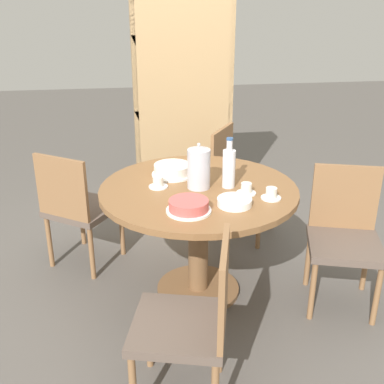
{
  "coord_description": "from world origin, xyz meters",
  "views": [
    {
      "loc": [
        -0.4,
        -2.6,
        1.82
      ],
      "look_at": [
        0.0,
        0.28,
        0.58
      ],
      "focal_mm": 45.0,
      "sensor_mm": 36.0,
      "label": 1
    }
  ],
  "objects_px": {
    "chair_c": "(192,320)",
    "chair_d": "(344,234)",
    "water_bottle": "(229,167)",
    "cup_a": "(271,194)",
    "chair_a": "(238,180)",
    "coffee_pot": "(199,167)",
    "chair_b": "(78,206)",
    "cake_main": "(172,170)",
    "bookshelf": "(182,113)",
    "cake_second": "(189,206)",
    "cup_b": "(246,190)",
    "cup_c": "(158,183)"
  },
  "relations": [
    {
      "from": "chair_c",
      "to": "chair_d",
      "type": "distance_m",
      "value": 1.22
    },
    {
      "from": "water_bottle",
      "to": "cup_a",
      "type": "xyz_separation_m",
      "value": [
        0.2,
        -0.2,
        -0.1
      ]
    },
    {
      "from": "chair_a",
      "to": "coffee_pot",
      "type": "height_order",
      "value": "coffee_pot"
    },
    {
      "from": "chair_b",
      "to": "cake_main",
      "type": "bearing_deg",
      "value": -165.35
    },
    {
      "from": "chair_c",
      "to": "coffee_pot",
      "type": "bearing_deg",
      "value": -176.05
    },
    {
      "from": "bookshelf",
      "to": "cake_second",
      "type": "bearing_deg",
      "value": 84.17
    },
    {
      "from": "cake_second",
      "to": "coffee_pot",
      "type": "bearing_deg",
      "value": 72.38
    },
    {
      "from": "cake_second",
      "to": "chair_c",
      "type": "bearing_deg",
      "value": -96.04
    },
    {
      "from": "chair_d",
      "to": "cup_b",
      "type": "relative_size",
      "value": 7.43
    },
    {
      "from": "water_bottle",
      "to": "cup_c",
      "type": "bearing_deg",
      "value": 173.08
    },
    {
      "from": "coffee_pot",
      "to": "chair_b",
      "type": "bearing_deg",
      "value": 150.01
    },
    {
      "from": "coffee_pot",
      "to": "cup_a",
      "type": "distance_m",
      "value": 0.45
    },
    {
      "from": "cup_a",
      "to": "cup_b",
      "type": "relative_size",
      "value": 1.0
    },
    {
      "from": "chair_c",
      "to": "cup_a",
      "type": "distance_m",
      "value": 0.89
    },
    {
      "from": "coffee_pot",
      "to": "water_bottle",
      "type": "xyz_separation_m",
      "value": [
        0.18,
        -0.01,
        -0.0
      ]
    },
    {
      "from": "cake_second",
      "to": "cup_c",
      "type": "xyz_separation_m",
      "value": [
        -0.13,
        0.36,
        -0.01
      ]
    },
    {
      "from": "cake_main",
      "to": "cake_second",
      "type": "height_order",
      "value": "cake_main"
    },
    {
      "from": "bookshelf",
      "to": "chair_a",
      "type": "bearing_deg",
      "value": 119.41
    },
    {
      "from": "cake_main",
      "to": "cake_second",
      "type": "xyz_separation_m",
      "value": [
        0.03,
        -0.54,
        -0.0
      ]
    },
    {
      "from": "cup_a",
      "to": "cake_second",
      "type": "bearing_deg",
      "value": -167.65
    },
    {
      "from": "chair_d",
      "to": "chair_a",
      "type": "bearing_deg",
      "value": 130.89
    },
    {
      "from": "cup_a",
      "to": "cup_b",
      "type": "xyz_separation_m",
      "value": [
        -0.12,
        0.09,
        0.0
      ]
    },
    {
      "from": "bookshelf",
      "to": "cake_second",
      "type": "height_order",
      "value": "bookshelf"
    },
    {
      "from": "cake_main",
      "to": "bookshelf",
      "type": "bearing_deg",
      "value": 80.04
    },
    {
      "from": "chair_b",
      "to": "chair_c",
      "type": "height_order",
      "value": "same"
    },
    {
      "from": "chair_a",
      "to": "water_bottle",
      "type": "height_order",
      "value": "water_bottle"
    },
    {
      "from": "chair_a",
      "to": "chair_c",
      "type": "bearing_deg",
      "value": -166.83
    },
    {
      "from": "bookshelf",
      "to": "cup_c",
      "type": "bearing_deg",
      "value": 77.16
    },
    {
      "from": "water_bottle",
      "to": "bookshelf",
      "type": "bearing_deg",
      "value": 94.2
    },
    {
      "from": "chair_c",
      "to": "water_bottle",
      "type": "height_order",
      "value": "water_bottle"
    },
    {
      "from": "chair_a",
      "to": "cake_main",
      "type": "xyz_separation_m",
      "value": [
        -0.56,
        -0.55,
        0.31
      ]
    },
    {
      "from": "chair_d",
      "to": "water_bottle",
      "type": "xyz_separation_m",
      "value": [
        -0.68,
        0.18,
        0.4
      ]
    },
    {
      "from": "chair_b",
      "to": "chair_d",
      "type": "xyz_separation_m",
      "value": [
        1.62,
        -0.63,
        0.0
      ]
    },
    {
      "from": "bookshelf",
      "to": "cup_b",
      "type": "xyz_separation_m",
      "value": [
        0.18,
        -1.53,
        -0.08
      ]
    },
    {
      "from": "chair_c",
      "to": "chair_a",
      "type": "bearing_deg",
      "value": 174.76
    },
    {
      "from": "bookshelf",
      "to": "cake_second",
      "type": "distance_m",
      "value": 1.73
    },
    {
      "from": "chair_b",
      "to": "cup_b",
      "type": "xyz_separation_m",
      "value": [
        1.02,
        -0.57,
        0.3
      ]
    },
    {
      "from": "chair_c",
      "to": "cake_main",
      "type": "relative_size",
      "value": 3.24
    },
    {
      "from": "bookshelf",
      "to": "chair_c",
      "type": "bearing_deg",
      "value": 84.12
    },
    {
      "from": "cake_second",
      "to": "cup_a",
      "type": "bearing_deg",
      "value": 12.35
    },
    {
      "from": "water_bottle",
      "to": "cake_second",
      "type": "xyz_separation_m",
      "value": [
        -0.28,
        -0.31,
        -0.09
      ]
    },
    {
      "from": "bookshelf",
      "to": "coffee_pot",
      "type": "bearing_deg",
      "value": 87.02
    },
    {
      "from": "cup_a",
      "to": "cup_c",
      "type": "height_order",
      "value": "same"
    },
    {
      "from": "chair_c",
      "to": "chair_d",
      "type": "relative_size",
      "value": 1.0
    },
    {
      "from": "chair_a",
      "to": "cake_second",
      "type": "distance_m",
      "value": 1.25
    },
    {
      "from": "chair_c",
      "to": "cake_second",
      "type": "distance_m",
      "value": 0.63
    },
    {
      "from": "cup_a",
      "to": "cup_c",
      "type": "bearing_deg",
      "value": 157.5
    },
    {
      "from": "chair_a",
      "to": "cup_a",
      "type": "relative_size",
      "value": 7.43
    },
    {
      "from": "cup_c",
      "to": "cup_b",
      "type": "bearing_deg",
      "value": -18.86
    },
    {
      "from": "chair_b",
      "to": "chair_d",
      "type": "height_order",
      "value": "same"
    }
  ]
}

